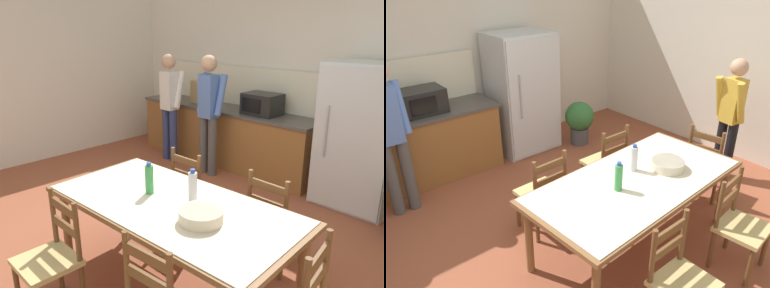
% 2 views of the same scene
% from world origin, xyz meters
% --- Properties ---
extents(ground_plane, '(8.32, 8.32, 0.00)m').
position_xyz_m(ground_plane, '(0.00, 0.00, 0.00)').
color(ground_plane, brown).
extents(wall_back, '(6.52, 0.12, 2.90)m').
position_xyz_m(wall_back, '(0.00, 2.66, 1.45)').
color(wall_back, silver).
rests_on(wall_back, ground).
extents(wall_left, '(0.12, 5.20, 2.90)m').
position_xyz_m(wall_left, '(-3.26, 0.00, 1.45)').
color(wall_left, silver).
rests_on(wall_left, ground).
extents(kitchen_counter, '(3.12, 0.66, 0.89)m').
position_xyz_m(kitchen_counter, '(-1.03, 2.23, 0.45)').
color(kitchen_counter, brown).
rests_on(kitchen_counter, ground).
extents(counter_splashback, '(3.08, 0.03, 0.60)m').
position_xyz_m(counter_splashback, '(-1.03, 2.54, 1.19)').
color(counter_splashback, '#EFE8CB').
rests_on(counter_splashback, kitchen_counter).
extents(refrigerator, '(0.86, 0.73, 1.71)m').
position_xyz_m(refrigerator, '(1.06, 2.19, 0.85)').
color(refrigerator, silver).
rests_on(refrigerator, ground).
extents(microwave, '(0.50, 0.39, 0.30)m').
position_xyz_m(microwave, '(-0.34, 2.21, 1.04)').
color(microwave, black).
rests_on(microwave, kitchen_counter).
extents(paper_bag, '(0.24, 0.16, 0.36)m').
position_xyz_m(paper_bag, '(-1.56, 2.20, 1.07)').
color(paper_bag, tan).
rests_on(paper_bag, kitchen_counter).
extents(dining_table, '(2.13, 1.12, 0.76)m').
position_xyz_m(dining_table, '(0.62, -0.38, 0.69)').
color(dining_table, brown).
rests_on(dining_table, ground).
extents(bottle_near_centre, '(0.07, 0.07, 0.27)m').
position_xyz_m(bottle_near_centre, '(0.36, -0.39, 0.88)').
color(bottle_near_centre, green).
rests_on(bottle_near_centre, dining_table).
extents(bottle_off_centre, '(0.07, 0.07, 0.27)m').
position_xyz_m(bottle_off_centre, '(0.72, -0.24, 0.88)').
color(bottle_off_centre, silver).
rests_on(bottle_off_centre, dining_table).
extents(serving_bowl, '(0.32, 0.32, 0.09)m').
position_xyz_m(serving_bowl, '(0.99, -0.43, 0.81)').
color(serving_bowl, beige).
rests_on(serving_bowl, dining_table).
extents(chair_side_far_left, '(0.43, 0.41, 0.91)m').
position_xyz_m(chair_side_far_left, '(0.11, 0.40, 0.44)').
color(chair_side_far_left, brown).
rests_on(chair_side_far_left, ground).
extents(chair_side_far_right, '(0.42, 0.40, 0.91)m').
position_xyz_m(chair_side_far_right, '(1.05, 0.45, 0.44)').
color(chair_side_far_right, brown).
rests_on(chair_side_far_right, ground).
extents(chair_side_near_left, '(0.42, 0.40, 0.91)m').
position_xyz_m(chair_side_near_left, '(0.20, -1.20, 0.44)').
color(chair_side_near_left, brown).
rests_on(chair_side_near_left, ground).
extents(person_at_sink, '(0.42, 0.29, 1.69)m').
position_xyz_m(person_at_sink, '(-1.73, 1.71, 0.95)').
color(person_at_sink, navy).
rests_on(person_at_sink, ground).
extents(person_at_counter, '(0.43, 0.30, 1.72)m').
position_xyz_m(person_at_counter, '(-0.88, 1.69, 0.96)').
color(person_at_counter, '#4C4C4C').
rests_on(person_at_counter, ground).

